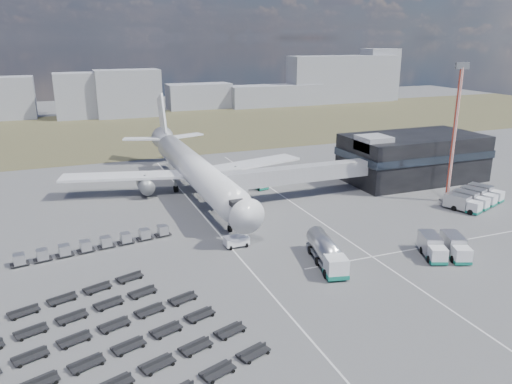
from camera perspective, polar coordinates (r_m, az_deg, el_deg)
name	(u,v)px	position (r m, az deg, el deg)	size (l,w,h in m)	color
ground	(250,252)	(74.22, -0.75, -6.92)	(420.00, 420.00, 0.00)	#565659
grass_strip	(135,130)	(177.58, -13.63, 6.88)	(420.00, 90.00, 0.01)	#453E29
lane_markings	(300,236)	(80.39, 5.02, -5.03)	(47.12, 110.00, 0.01)	silver
terminal	(412,156)	(115.80, 17.43, 3.89)	(30.40, 16.40, 11.00)	black
jet_bridge	(289,175)	(96.18, 3.75, 1.92)	(30.30, 3.80, 7.05)	#939399
airliner	(192,167)	(101.80, -7.29, 2.82)	(51.59, 64.53, 17.62)	white
skyline	(103,91)	(213.70, -17.08, 11.00)	(288.29, 24.85, 25.65)	#8F919C
fuel_tanker	(327,252)	(70.48, 8.07, -6.83)	(5.24, 11.70, 3.67)	white
pushback_tug	(236,241)	(76.02, -2.26, -5.67)	(3.67, 2.07, 1.61)	white
catering_truck	(257,182)	(105.17, 0.11, 1.18)	(3.42, 5.92, 2.55)	white
service_trucks_near	(444,247)	(77.27, 20.67, -5.88)	(7.88, 8.52, 2.77)	white
service_trucks_far	(474,198)	(102.78, 23.68, -0.62)	(13.40, 10.34, 2.63)	white
uld_row	(96,244)	(78.38, -17.83, -5.69)	(23.38, 5.44, 1.59)	black
baggage_dollies	(56,363)	(54.32, -21.89, -17.63)	(39.56, 34.47, 0.80)	black
floodlight_mast	(454,134)	(100.70, 21.71, 6.14)	(2.50, 2.02, 26.18)	red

